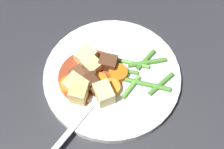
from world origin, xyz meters
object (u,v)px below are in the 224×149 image
potato_chunk_3 (79,93)px  meat_chunk_2 (79,76)px  carrot_slice_0 (68,85)px  potato_chunk_0 (86,56)px  meat_chunk_1 (88,77)px  meat_chunk_3 (88,83)px  potato_chunk_4 (76,86)px  meat_chunk_0 (95,89)px  carrot_slice_1 (118,74)px  carrot_slice_2 (100,80)px  fork (84,114)px  potato_chunk_1 (104,94)px  potato_chunk_2 (92,65)px  meat_chunk_4 (108,63)px  carrot_slice_4 (110,88)px  carrot_slice_3 (84,70)px  dinner_plate (112,76)px

potato_chunk_3 → meat_chunk_2: potato_chunk_3 is taller
carrot_slice_0 → potato_chunk_0: size_ratio=0.93×
meat_chunk_1 → meat_chunk_3: bearing=99.1°
potato_chunk_4 → meat_chunk_0: size_ratio=1.47×
carrot_slice_1 → potato_chunk_0: bearing=-26.4°
carrot_slice_2 → meat_chunk_1: (0.02, -0.00, 0.01)m
potato_chunk_0 → fork: (-0.01, 0.11, -0.01)m
potato_chunk_1 → potato_chunk_2: potato_chunk_1 is taller
potato_chunk_0 → meat_chunk_1: (-0.01, 0.04, -0.00)m
potato_chunk_1 → meat_chunk_0: 0.02m
potato_chunk_2 → meat_chunk_4: (-0.03, -0.01, 0.00)m
carrot_slice_4 → carrot_slice_0: bearing=-0.4°
potato_chunk_1 → fork: bearing=47.9°
potato_chunk_1 → potato_chunk_4: (0.05, -0.01, -0.00)m
carrot_slice_4 → meat_chunk_4: size_ratio=1.08×
potato_chunk_1 → potato_chunk_2: bearing=-65.1°
potato_chunk_4 → fork: size_ratio=0.25×
potato_chunk_3 → meat_chunk_4: size_ratio=1.00×
carrot_slice_4 → carrot_slice_3: bearing=-34.1°
dinner_plate → potato_chunk_0: (0.05, -0.03, 0.02)m
carrot_slice_4 → potato_chunk_0: 0.08m
carrot_slice_1 → meat_chunk_3: (0.05, 0.03, 0.01)m
dinner_plate → meat_chunk_1: size_ratio=8.75×
carrot_slice_3 → potato_chunk_2: 0.02m
meat_chunk_3 → carrot_slice_3: bearing=-69.5°
meat_chunk_0 → meat_chunk_4: size_ratio=0.82×
potato_chunk_3 → meat_chunk_1: bearing=-108.1°
carrot_slice_4 → meat_chunk_0: bearing=11.7°
carrot_slice_3 → meat_chunk_4: (-0.04, -0.01, 0.01)m
meat_chunk_0 → meat_chunk_4: bearing=-109.6°
potato_chunk_2 → meat_chunk_2: (0.02, 0.02, 0.00)m
carrot_slice_3 → meat_chunk_2: meat_chunk_2 is taller
carrot_slice_1 → potato_chunk_0: size_ratio=1.01×
carrot_slice_1 → meat_chunk_1: (0.05, 0.01, 0.01)m
carrot_slice_4 → meat_chunk_1: (0.04, -0.02, 0.00)m
potato_chunk_0 → carrot_slice_3: bearing=87.2°
carrot_slice_0 → meat_chunk_4: size_ratio=1.01×
carrot_slice_0 → potato_chunk_2: potato_chunk_2 is taller
potato_chunk_2 → meat_chunk_3: meat_chunk_3 is taller
meat_chunk_1 → meat_chunk_4: meat_chunk_4 is taller
meat_chunk_0 → meat_chunk_2: bearing=-35.7°
dinner_plate → carrot_slice_0: size_ratio=7.94×
potato_chunk_1 → potato_chunk_4: 0.05m
carrot_slice_3 → potato_chunk_3: 0.05m
dinner_plate → carrot_slice_1: 0.02m
meat_chunk_1 → potato_chunk_0: bearing=-79.3°
dinner_plate → carrot_slice_3: bearing=-2.6°
meat_chunk_0 → meat_chunk_2: (0.03, -0.02, 0.00)m
dinner_plate → fork: fork is taller
potato_chunk_2 → potato_chunk_3: 0.06m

